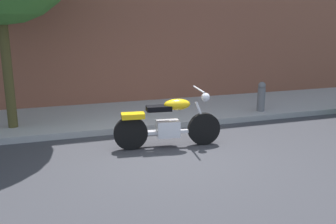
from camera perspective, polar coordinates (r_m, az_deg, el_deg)
ground_plane at (r=6.90m, az=-0.26°, el=-6.76°), size 60.00×60.00×0.00m
sidewalk at (r=9.58m, az=-5.64°, el=-0.45°), size 23.79×2.64×0.14m
motorcycle at (r=7.23m, az=-0.02°, el=-1.78°), size 2.12×0.70×1.15m
fire_hydrant at (r=9.90m, az=14.13°, el=1.95°), size 0.20×0.20×0.91m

